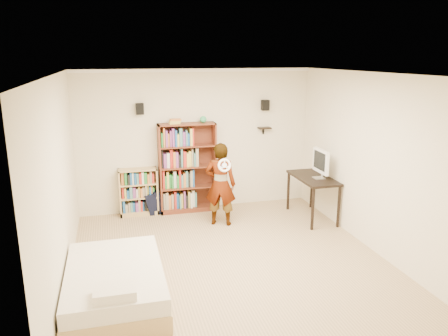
{
  "coord_description": "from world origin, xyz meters",
  "views": [
    {
      "loc": [
        -1.57,
        -5.61,
        2.94
      ],
      "look_at": [
        0.05,
        0.6,
        1.28
      ],
      "focal_mm": 35.0,
      "sensor_mm": 36.0,
      "label": 1
    }
  ],
  "objects_px": {
    "daybed": "(115,280)",
    "computer_desk": "(312,197)",
    "low_bookshelf": "(139,192)",
    "tall_bookshelf": "(188,168)",
    "person": "(220,184)"
  },
  "relations": [
    {
      "from": "tall_bookshelf",
      "to": "daybed",
      "type": "distance_m",
      "value": 3.32
    },
    {
      "from": "computer_desk",
      "to": "person",
      "type": "distance_m",
      "value": 1.76
    },
    {
      "from": "computer_desk",
      "to": "person",
      "type": "relative_size",
      "value": 0.78
    },
    {
      "from": "daybed",
      "to": "low_bookshelf",
      "type": "bearing_deg",
      "value": 80.47
    },
    {
      "from": "low_bookshelf",
      "to": "computer_desk",
      "type": "distance_m",
      "value": 3.24
    },
    {
      "from": "tall_bookshelf",
      "to": "low_bookshelf",
      "type": "xyz_separation_m",
      "value": [
        -0.94,
        0.02,
        -0.41
      ]
    },
    {
      "from": "tall_bookshelf",
      "to": "daybed",
      "type": "bearing_deg",
      "value": -116.06
    },
    {
      "from": "tall_bookshelf",
      "to": "daybed",
      "type": "relative_size",
      "value": 0.95
    },
    {
      "from": "tall_bookshelf",
      "to": "low_bookshelf",
      "type": "distance_m",
      "value": 1.02
    },
    {
      "from": "low_bookshelf",
      "to": "daybed",
      "type": "bearing_deg",
      "value": -99.53
    },
    {
      "from": "tall_bookshelf",
      "to": "computer_desk",
      "type": "xyz_separation_m",
      "value": [
        2.15,
        -0.96,
        -0.46
      ]
    },
    {
      "from": "tall_bookshelf",
      "to": "person",
      "type": "xyz_separation_m",
      "value": [
        0.43,
        -0.84,
        -0.11
      ]
    },
    {
      "from": "daybed",
      "to": "computer_desk",
      "type": "bearing_deg",
      "value": 28.79
    },
    {
      "from": "computer_desk",
      "to": "daybed",
      "type": "bearing_deg",
      "value": -151.21
    },
    {
      "from": "low_bookshelf",
      "to": "daybed",
      "type": "relative_size",
      "value": 0.5
    }
  ]
}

